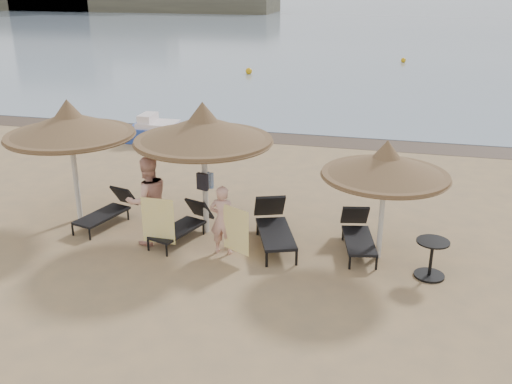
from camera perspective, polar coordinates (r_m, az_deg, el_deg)
ground at (r=11.74m, az=-6.71°, el=-6.57°), size 160.00×160.00×0.00m
sea at (r=89.96m, az=11.88°, el=17.05°), size 200.00×140.00×0.03m
wet_sand_strip at (r=20.22m, az=2.50°, el=5.44°), size 200.00×1.60×0.01m
palapa_left at (r=13.36m, az=-18.16°, el=6.38°), size 2.88×2.88×2.85m
palapa_center at (r=12.07m, az=-5.30°, el=6.20°), size 2.97×2.97×2.94m
palapa_right at (r=11.21m, az=12.85°, el=2.60°), size 2.49×2.49×2.47m
lounger_far_left at (r=13.54m, az=-14.52°, el=-1.72°), size 0.95×1.75×0.75m
lounger_near_left at (r=12.48m, az=-7.19°, el=-3.16°), size 1.03×1.74×0.74m
lounger_near_right at (r=12.14m, az=1.79°, el=-3.37°), size 1.30×2.08×0.88m
lounger_far_right at (r=12.10m, az=10.14°, el=-4.07°), size 0.90×1.80×0.77m
side_table at (r=11.33m, az=17.09°, el=-6.51°), size 0.62×0.62×0.75m
person_left at (r=12.08m, az=-10.77°, el=-0.19°), size 1.21×1.18×2.23m
person_right at (r=11.54m, az=-3.37°, el=-2.27°), size 0.79×0.52×1.71m
towel_left at (r=11.81m, az=-9.76°, el=-2.88°), size 0.71×0.03×0.99m
towel_right at (r=11.31m, az=-2.02°, el=-3.83°), size 0.61×0.34×0.95m
bag_patterned at (r=12.58m, az=-4.86°, el=1.21°), size 0.29×0.19×0.35m
bag_dark at (r=12.25m, az=-5.37°, el=1.04°), size 0.27×0.16×0.37m
pedal_boat at (r=19.99m, az=-9.78°, el=6.00°), size 2.02×1.19×0.94m
buoy_left at (r=33.59m, az=-0.72°, el=12.00°), size 0.38×0.38×0.38m
buoy_mid at (r=39.44m, az=14.52°, el=12.64°), size 0.32×0.32×0.32m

